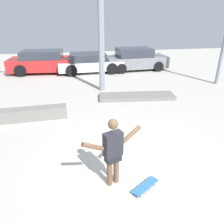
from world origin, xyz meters
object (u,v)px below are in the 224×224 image
object	(u,v)px
manual_pad	(137,96)
parked_car_grey	(136,59)
skateboard	(145,186)
grind_box	(27,114)
skateboarder	(113,150)
parked_car_red	(45,62)
parked_car_white	(90,63)

from	to	relation	value
manual_pad	parked_car_grey	world-z (taller)	parked_car_grey
skateboard	grind_box	xyz separation A→B (m)	(-3.22, 4.08, 0.16)
skateboarder	parked_car_grey	distance (m)	11.21
skateboarder	parked_car_grey	size ratio (longest dim) A/B	0.39
manual_pad	parked_car_red	world-z (taller)	parked_car_red
manual_pad	skateboarder	bearing A→B (deg)	-111.48
skateboarder	grind_box	size ratio (longest dim) A/B	0.58
skateboarder	parked_car_white	world-z (taller)	skateboarder
skateboarder	manual_pad	size ratio (longest dim) A/B	0.48
skateboarder	parked_car_red	distance (m)	11.16
skateboarder	parked_car_white	size ratio (longest dim) A/B	0.40
skateboarder	parked_car_white	xyz separation A→B (m)	(0.33, 10.50, -0.31)
grind_box	parked_car_red	size ratio (longest dim) A/B	0.61
manual_pad	parked_car_white	xyz separation A→B (m)	(-1.74, 5.23, 0.53)
skateboarder	skateboard	world-z (taller)	skateboarder
manual_pad	parked_car_grey	xyz separation A→B (m)	(1.41, 5.39, 0.62)
parked_car_grey	grind_box	bearing A→B (deg)	-134.26
parked_car_white	skateboarder	bearing A→B (deg)	-93.47
skateboard	grind_box	distance (m)	5.20
parked_car_red	grind_box	bearing A→B (deg)	-85.54
skateboard	manual_pad	bearing A→B (deg)	41.82
skateboarder	parked_car_grey	xyz separation A→B (m)	(3.48, 10.65, -0.23)
skateboard	parked_car_red	xyz separation A→B (m)	(-3.23, 11.17, 0.63)
skateboard	parked_car_grey	distance (m)	11.32
grind_box	manual_pad	world-z (taller)	grind_box
grind_box	parked_car_white	xyz separation A→B (m)	(2.85, 6.72, 0.38)
skateboard	parked_car_white	size ratio (longest dim) A/B	0.18
grind_box	manual_pad	distance (m)	4.83
grind_box	parked_car_red	xyz separation A→B (m)	(-0.02, 7.09, 0.47)
skateboarder	parked_car_red	size ratio (longest dim) A/B	0.35
skateboard	grind_box	size ratio (longest dim) A/B	0.26
grind_box	parked_car_grey	xyz separation A→B (m)	(6.01, 6.88, 0.47)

